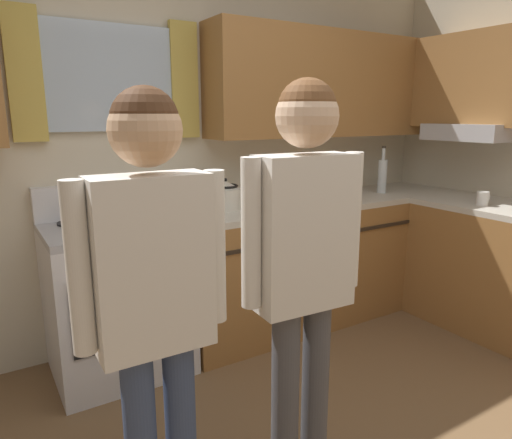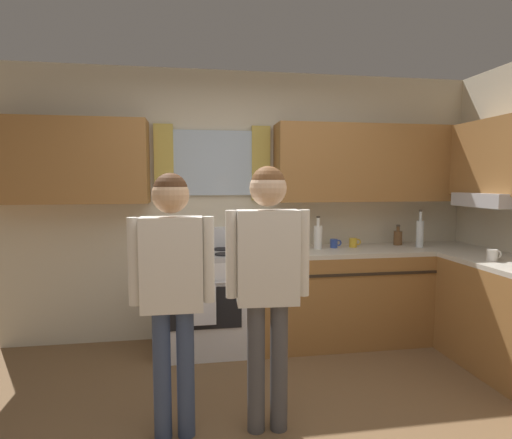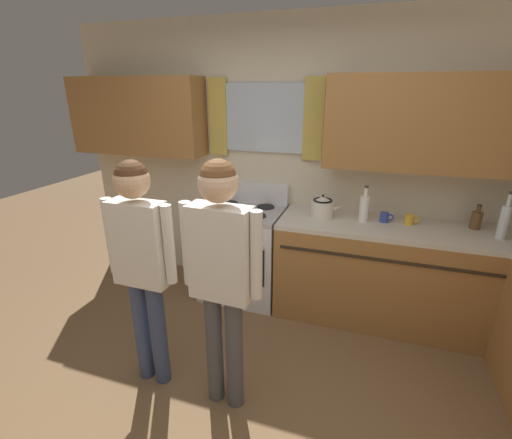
% 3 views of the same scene
% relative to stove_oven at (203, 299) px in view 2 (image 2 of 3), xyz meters
% --- Properties ---
extents(back_wall_unit, '(4.60, 0.42, 2.60)m').
position_rel_stove_oven_xyz_m(back_wall_unit, '(0.48, 0.27, 1.01)').
color(back_wall_unit, beige).
rests_on(back_wall_unit, ground).
extents(kitchen_counter_run, '(2.34, 1.96, 0.90)m').
position_rel_stove_oven_xyz_m(kitchen_counter_run, '(1.88, -0.36, -0.02)').
color(kitchen_counter_run, '#9E6B38').
rests_on(kitchen_counter_run, ground).
extents(stove_oven, '(0.76, 0.67, 1.10)m').
position_rel_stove_oven_xyz_m(stove_oven, '(0.00, 0.00, 0.00)').
color(stove_oven, silver).
rests_on(stove_oven, ground).
extents(bottle_squat_brown, '(0.08, 0.08, 0.21)m').
position_rel_stove_oven_xyz_m(bottle_squat_brown, '(1.97, 0.14, 0.51)').
color(bottle_squat_brown, brown).
rests_on(bottle_squat_brown, kitchen_counter_run).
extents(bottle_tall_clear, '(0.07, 0.07, 0.37)m').
position_rel_stove_oven_xyz_m(bottle_tall_clear, '(2.11, -0.03, 0.57)').
color(bottle_tall_clear, silver).
rests_on(bottle_tall_clear, kitchen_counter_run).
extents(bottle_milk_white, '(0.08, 0.08, 0.31)m').
position_rel_stove_oven_xyz_m(bottle_milk_white, '(1.10, 0.04, 0.55)').
color(bottle_milk_white, white).
rests_on(bottle_milk_white, kitchen_counter_run).
extents(mug_ceramic_white, '(0.13, 0.08, 0.09)m').
position_rel_stove_oven_xyz_m(mug_ceramic_white, '(2.31, -0.77, 0.48)').
color(mug_ceramic_white, white).
rests_on(mug_ceramic_white, kitchen_counter_run).
extents(mug_mustard_yellow, '(0.12, 0.08, 0.09)m').
position_rel_stove_oven_xyz_m(mug_mustard_yellow, '(1.47, 0.07, 0.48)').
color(mug_mustard_yellow, gold).
rests_on(mug_mustard_yellow, kitchen_counter_run).
extents(mug_cobalt_blue, '(0.11, 0.07, 0.08)m').
position_rel_stove_oven_xyz_m(mug_cobalt_blue, '(1.28, 0.07, 0.48)').
color(mug_cobalt_blue, '#2D479E').
rests_on(mug_cobalt_blue, kitchen_counter_run).
extents(stovetop_kettle, '(0.27, 0.20, 0.21)m').
position_rel_stove_oven_xyz_m(stovetop_kettle, '(0.75, 0.03, 0.53)').
color(stovetop_kettle, silver).
rests_on(stovetop_kettle, kitchen_counter_run).
extents(adult_left, '(0.50, 0.22, 1.59)m').
position_rel_stove_oven_xyz_m(adult_left, '(-0.21, -1.28, 0.53)').
color(adult_left, '#38476B').
rests_on(adult_left, ground).
extents(adult_in_plaid, '(0.51, 0.22, 1.63)m').
position_rel_stove_oven_xyz_m(adult_in_plaid, '(0.36, -1.31, 0.56)').
color(adult_in_plaid, '#4C4C51').
rests_on(adult_in_plaid, ground).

